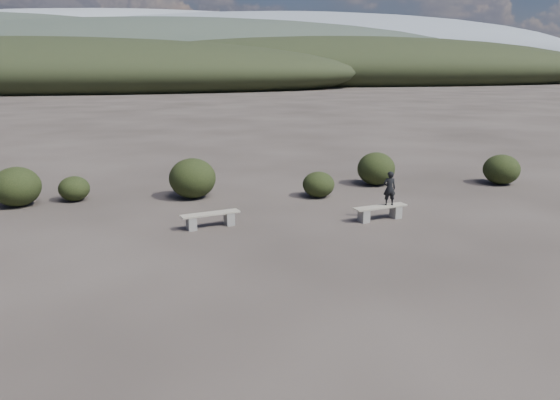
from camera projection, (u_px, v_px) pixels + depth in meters
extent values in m
plane|color=#2E2723|center=(354.00, 297.00, 10.48)|extent=(1200.00, 1200.00, 0.00)
cube|color=gray|center=(191.00, 223.00, 14.68)|extent=(0.30, 0.36, 0.36)
cube|color=gray|center=(229.00, 219.00, 15.13)|extent=(0.30, 0.36, 0.36)
cube|color=gray|center=(210.00, 214.00, 14.86)|extent=(1.66, 0.74, 0.05)
cube|color=gray|center=(364.00, 216.00, 15.41)|extent=(0.29, 0.36, 0.36)
cube|color=gray|center=(396.00, 212.00, 15.83)|extent=(0.29, 0.36, 0.36)
cube|color=gray|center=(380.00, 207.00, 15.57)|extent=(1.67, 0.70, 0.05)
imported|color=black|center=(389.00, 188.00, 15.56)|extent=(0.38, 0.27, 0.99)
ellipsoid|color=black|center=(74.00, 189.00, 17.75)|extent=(0.99, 0.99, 0.81)
ellipsoid|color=black|center=(193.00, 178.00, 18.09)|extent=(1.55, 1.55, 1.33)
ellipsoid|color=black|center=(319.00, 184.00, 18.25)|extent=(1.07, 1.07, 0.86)
ellipsoid|color=black|center=(376.00, 169.00, 20.04)|extent=(1.38, 1.38, 1.21)
ellipsoid|color=black|center=(502.00, 169.00, 20.18)|extent=(1.32, 1.32, 1.10)
ellipsoid|color=black|center=(17.00, 187.00, 17.04)|extent=(1.47, 1.47, 1.24)
ellipsoid|color=black|center=(42.00, 74.00, 91.09)|extent=(110.00, 40.00, 12.00)
ellipsoid|color=black|center=(349.00, 69.00, 120.87)|extent=(120.00, 44.00, 14.00)
ellipsoid|color=#2C352B|center=(185.00, 60.00, 161.65)|extent=(190.00, 64.00, 24.00)
ellipsoid|color=slate|center=(306.00, 53.00, 306.61)|extent=(340.00, 110.00, 44.00)
ellipsoid|color=gray|center=(134.00, 51.00, 383.21)|extent=(460.00, 140.00, 56.00)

